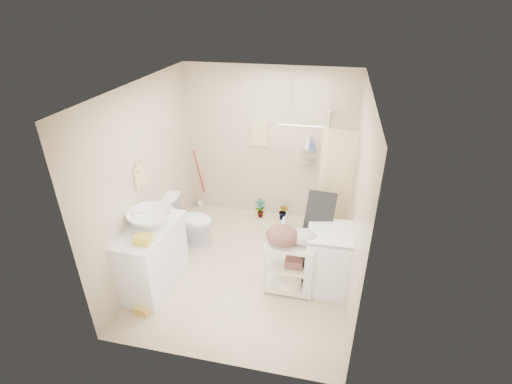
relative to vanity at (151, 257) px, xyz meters
The scene contains 23 objects.
floor 1.38m from the vanity, 27.05° to the left, with size 3.20×3.20×0.00m, color beige.
ceiling 2.50m from the vanity, 27.05° to the left, with size 2.80×3.20×0.04m, color silver.
wall_back 2.62m from the vanity, 62.12° to the left, with size 2.80×0.04×2.60m, color #C5B499.
wall_front 1.75m from the vanity, 40.98° to the right, with size 2.80×0.04×2.60m, color #C5B499.
wall_left 1.05m from the vanity, 112.06° to the left, with size 0.04×3.20×2.60m, color #C5B499.
wall_right 2.76m from the vanity, 13.03° to the left, with size 0.04×3.20×2.60m, color #C5B499.
vanity is the anchor object (origin of this frame).
sink 0.57m from the vanity, 62.06° to the left, with size 0.58×0.58×0.20m, color silver.
counter_basket 0.61m from the vanity, 68.99° to the right, with size 0.19×0.15×0.10m, color gold.
floor_basket 0.65m from the vanity, 80.86° to the right, with size 0.26×0.20×0.14m, color gold.
toilet 1.05m from the vanity, 83.42° to the left, with size 0.45×0.78×0.80m, color silver.
mop 2.12m from the vanity, 92.82° to the left, with size 0.11×0.11×1.18m, color #B40F15, non-canonical shape.
potted_plant_a 2.28m from the vanity, 62.12° to the left, with size 0.19×0.13×0.35m, color brown.
potted_plant_b 2.51m from the vanity, 53.74° to the left, with size 0.17×0.14×0.31m, color brown.
hanging_towel 2.61m from the vanity, 65.06° to the left, with size 0.28×0.03×0.42m, color beige.
towel_ring 1.10m from the vanity, 119.29° to the left, with size 0.04×0.22×0.34m, color #D9CE7A, non-canonical shape.
tp_holder 0.72m from the vanity, 107.30° to the left, with size 0.08×0.12×0.14m, color white, non-canonical shape.
shower 2.66m from the vanity, 39.25° to the left, with size 1.10×1.10×2.10m, color white, non-canonical shape.
shampoo_bottle_a 2.97m from the vanity, 49.58° to the left, with size 0.10×0.10×0.25m, color silver.
shampoo_bottle_b 2.96m from the vanity, 48.41° to the left, with size 0.08×0.08×0.17m, color #4052A5.
washing_machine 2.35m from the vanity, 11.83° to the left, with size 0.60×0.62×0.88m, color silver.
laundry_rack 1.83m from the vanity, ahead, with size 0.65×0.38×0.89m, color beige, non-canonical shape.
ironing_board 2.19m from the vanity, 16.51° to the left, with size 0.37×0.11×1.32m, color black, non-canonical shape.
Camera 1 is at (1.02, -4.12, 3.54)m, focal length 26.00 mm.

